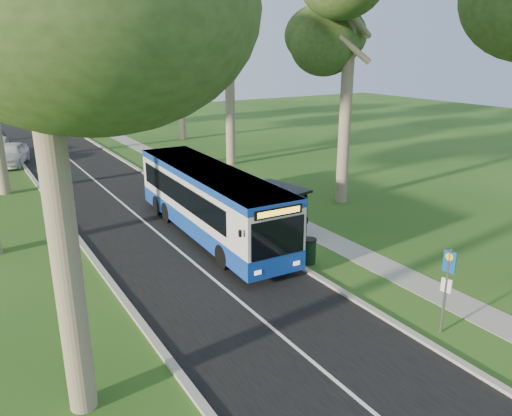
{
  "coord_description": "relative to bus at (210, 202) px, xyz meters",
  "views": [
    {
      "loc": [
        -11.25,
        -15.11,
        8.58
      ],
      "look_at": [
        0.04,
        3.29,
        1.6
      ],
      "focal_mm": 35.0,
      "sensor_mm": 36.0,
      "label": 1
    }
  ],
  "objects": [
    {
      "name": "ground",
      "position": [
        1.43,
        -5.04,
        -1.66
      ],
      "size": [
        120.0,
        120.0,
        0.0
      ],
      "primitive_type": "plane",
      "color": "#234816",
      "rests_on": "ground"
    },
    {
      "name": "bus",
      "position": [
        0.0,
        0.0,
        0.0
      ],
      "size": [
        2.95,
        12.19,
        3.21
      ],
      "rotation": [
        0.0,
        0.0,
        -0.03
      ],
      "color": "silver",
      "rests_on": "ground"
    },
    {
      "name": "tree_east_d",
      "position": [
        9.43,
        24.96,
        9.74
      ],
      "size": [
        5.2,
        5.2,
        15.4
      ],
      "color": "#7A6B56",
      "rests_on": "ground"
    },
    {
      "name": "bus_stop_sign",
      "position": [
        2.34,
        -11.46,
        0.07
      ],
      "size": [
        0.13,
        0.39,
        2.81
      ],
      "rotation": [
        0.0,
        0.0,
        0.2
      ],
      "color": "gray",
      "rests_on": "ground"
    },
    {
      "name": "kerb_west",
      "position": [
        -5.57,
        4.96,
        -1.6
      ],
      "size": [
        0.25,
        100.0,
        0.12
      ],
      "primitive_type": "cube",
      "color": "#9E9B93",
      "rests_on": "ground"
    },
    {
      "name": "litter_bin",
      "position": [
        2.02,
        -5.04,
        -1.12
      ],
      "size": [
        0.61,
        0.61,
        1.07
      ],
      "rotation": [
        0.0,
        0.0,
        -0.24
      ],
      "color": "black",
      "rests_on": "ground"
    },
    {
      "name": "centre_line",
      "position": [
        -2.07,
        4.96,
        -1.64
      ],
      "size": [
        0.12,
        100.0,
        0.0
      ],
      "primitive_type": "cube",
      "color": "white",
      "rests_on": "road"
    },
    {
      "name": "road",
      "position": [
        -2.07,
        4.96,
        -1.65
      ],
      "size": [
        7.0,
        100.0,
        0.02
      ],
      "primitive_type": "cube",
      "color": "black",
      "rests_on": "ground"
    },
    {
      "name": "car_white",
      "position": [
        -6.27,
        21.3,
        -0.82
      ],
      "size": [
        3.54,
        5.36,
        1.7
      ],
      "primitive_type": "imported",
      "rotation": [
        0.0,
        0.0,
        -0.34
      ],
      "color": "silver",
      "rests_on": "ground"
    },
    {
      "name": "kerb_east",
      "position": [
        1.43,
        4.96,
        -1.6
      ],
      "size": [
        0.25,
        100.0,
        0.12
      ],
      "primitive_type": "cube",
      "color": "#9E9B93",
      "rests_on": "ground"
    },
    {
      "name": "bus_shelter",
      "position": [
        2.78,
        -2.21,
        0.05
      ],
      "size": [
        2.01,
        3.07,
        2.44
      ],
      "rotation": [
        0.0,
        0.0,
        0.18
      ],
      "color": "black",
      "rests_on": "ground"
    },
    {
      "name": "footpath",
      "position": [
        4.43,
        4.96,
        -1.65
      ],
      "size": [
        1.5,
        100.0,
        0.02
      ],
      "primitive_type": "cube",
      "color": "gray",
      "rests_on": "ground"
    }
  ]
}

